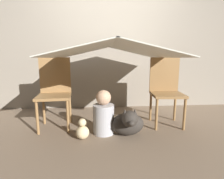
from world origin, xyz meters
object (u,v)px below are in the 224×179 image
at_px(chair_left, 55,89).
at_px(chair_right, 166,88).
at_px(person_front, 104,115).
at_px(dog, 128,123).

height_order(chair_left, chair_right, same).
xyz_separation_m(chair_right, person_front, (-0.93, -0.31, -0.29)).
xyz_separation_m(chair_left, person_front, (0.68, -0.31, -0.29)).
height_order(chair_right, dog, chair_right).
height_order(chair_left, dog, chair_left).
bearing_deg(chair_right, chair_left, -175.28).
bearing_deg(person_front, chair_left, 155.50).
bearing_deg(chair_left, chair_right, -4.82).
bearing_deg(dog, chair_right, 33.78).
xyz_separation_m(person_front, dog, (0.30, -0.11, -0.07)).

